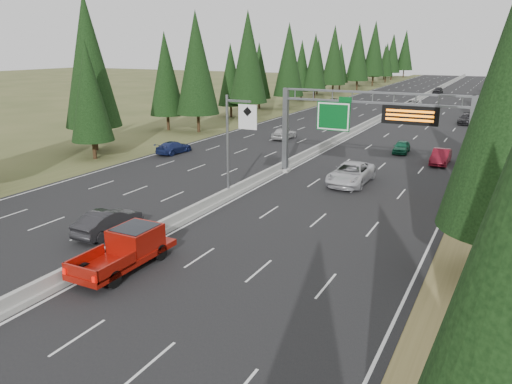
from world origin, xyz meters
TOP-DOWN VIEW (x-y plane):
  - road at (0.00, 80.00)m, footprint 32.00×260.00m
  - shoulder_right at (17.80, 80.00)m, footprint 3.60×260.00m
  - shoulder_left at (-17.80, 80.00)m, footprint 3.60×260.00m
  - median_barrier at (0.00, 80.00)m, footprint 0.70×260.00m
  - sign_gantry at (8.92, 34.88)m, footprint 16.75×0.98m
  - hov_sign_pole at (0.58, 24.97)m, footprint 2.80×0.50m
  - tree_row_left at (-21.57, 75.67)m, footprint 11.04×241.82m
  - silver_minivan at (7.16, 33.68)m, footprint 2.98×6.46m
  - red_pickup at (1.50, 11.96)m, footprint 2.25×6.31m
  - car_ahead_green at (8.37, 48.83)m, footprint 1.80×4.01m
  - car_ahead_dkred at (13.02, 45.00)m, footprint 1.61×4.61m
  - car_ahead_dkgrey at (12.76, 75.05)m, footprint 2.37×5.29m
  - car_ahead_white at (1.50, 92.07)m, footprint 3.01×5.77m
  - car_ahead_far at (1.50, 125.95)m, footprint 2.20×4.87m
  - car_onc_near at (-2.95, 15.00)m, footprint 1.71×4.83m
  - car_onc_blue at (-13.98, 37.00)m, footprint 2.23×4.79m
  - car_onc_white at (-6.74, 50.68)m, footprint 2.06×4.52m
  - car_onc_far at (-12.63, 87.96)m, footprint 3.03×5.83m

SIDE VIEW (x-z plane):
  - shoulder_right at x=17.80m, z-range 0.00..0.06m
  - shoulder_left at x=-17.80m, z-range 0.00..0.06m
  - road at x=0.00m, z-range 0.00..0.08m
  - median_barrier at x=0.00m, z-range -0.01..0.84m
  - car_ahead_green at x=8.37m, z-range 0.08..1.42m
  - car_onc_blue at x=-13.98m, z-range 0.08..1.43m
  - car_onc_white at x=-6.74m, z-range 0.08..1.58m
  - car_ahead_dkgrey at x=12.76m, z-range 0.08..1.59m
  - car_ahead_dkred at x=13.02m, z-range 0.08..1.60m
  - car_ahead_white at x=1.50m, z-range 0.08..1.63m
  - car_onc_far at x=-12.63m, z-range 0.08..1.65m
  - car_onc_near at x=-2.95m, z-range 0.08..1.67m
  - car_ahead_far at x=1.50m, z-range 0.08..1.70m
  - silver_minivan at x=7.16m, z-range 0.08..1.88m
  - red_pickup at x=1.50m, z-range 0.19..2.25m
  - hov_sign_pole at x=0.58m, z-range 0.72..8.72m
  - sign_gantry at x=8.92m, z-range 1.37..9.17m
  - tree_row_left at x=-21.57m, z-range -0.32..18.29m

